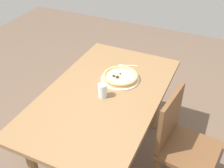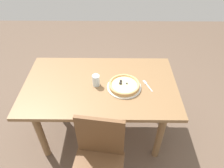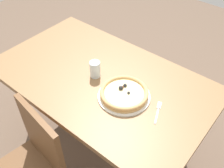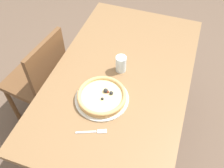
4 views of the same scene
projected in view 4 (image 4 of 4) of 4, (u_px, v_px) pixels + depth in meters
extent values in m
plane|color=brown|center=(119.00, 133.00, 2.16)|extent=(6.00, 6.00, 0.00)
cube|color=olive|center=(121.00, 76.00, 1.60)|extent=(1.44, 0.85, 0.03)
cylinder|color=olive|center=(110.00, 52.00, 2.30)|extent=(0.07, 0.07, 0.72)
cylinder|color=olive|center=(50.00, 168.00, 1.60)|extent=(0.07, 0.07, 0.72)
cylinder|color=olive|center=(171.00, 66.00, 2.18)|extent=(0.07, 0.07, 0.72)
cylinder|color=brown|center=(12.00, 104.00, 2.10)|extent=(0.04, 0.04, 0.42)
cylinder|color=brown|center=(37.00, 77.00, 2.30)|extent=(0.04, 0.04, 0.42)
cylinder|color=brown|center=(45.00, 120.00, 2.00)|extent=(0.04, 0.04, 0.42)
cylinder|color=brown|center=(69.00, 90.00, 2.20)|extent=(0.04, 0.04, 0.42)
cube|color=brown|center=(35.00, 79.00, 1.97)|extent=(0.45, 0.45, 0.04)
cube|color=brown|center=(48.00, 67.00, 1.74)|extent=(0.38, 0.08, 0.42)
cylinder|color=silver|center=(102.00, 99.00, 1.46)|extent=(0.31, 0.31, 0.01)
cylinder|color=tan|center=(102.00, 97.00, 1.45)|extent=(0.28, 0.28, 0.02)
cylinder|color=beige|center=(102.00, 96.00, 1.44)|extent=(0.25, 0.25, 0.01)
torus|color=tan|center=(102.00, 95.00, 1.43)|extent=(0.29, 0.29, 0.02)
sphere|color=#4C9E38|center=(106.00, 91.00, 1.45)|extent=(0.02, 0.02, 0.02)
sphere|color=maroon|center=(108.00, 92.00, 1.45)|extent=(0.02, 0.02, 0.02)
sphere|color=#262626|center=(112.00, 93.00, 1.44)|extent=(0.02, 0.02, 0.02)
sphere|color=#262626|center=(106.00, 91.00, 1.45)|extent=(0.03, 0.03, 0.03)
sphere|color=#262626|center=(102.00, 99.00, 1.41)|extent=(0.02, 0.02, 0.02)
cube|color=silver|center=(86.00, 132.00, 1.32)|extent=(0.05, 0.11, 0.00)
cube|color=silver|center=(102.00, 131.00, 1.32)|extent=(0.04, 0.05, 0.00)
cylinder|color=silver|center=(121.00, 64.00, 1.57)|extent=(0.07, 0.07, 0.11)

